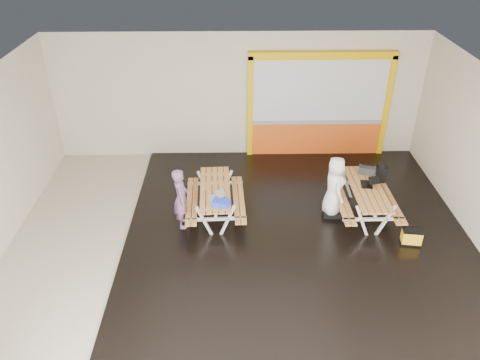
{
  "coord_description": "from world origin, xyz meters",
  "views": [
    {
      "loc": [
        -0.16,
        -8.02,
        6.47
      ],
      "look_at": [
        0.0,
        0.9,
        1.0
      ],
      "focal_mm": 35.1,
      "sensor_mm": 36.0,
      "label": 1
    }
  ],
  "objects_px": {
    "person_left": "(181,198)",
    "dark_case": "(332,213)",
    "person_right": "(334,186)",
    "fluke_bag": "(411,237)",
    "blue_pouch": "(221,202)",
    "laptop_right": "(369,183)",
    "toolbox": "(367,170)",
    "picnic_table_right": "(366,195)",
    "backpack": "(380,173)",
    "laptop_left": "(216,197)",
    "picnic_table_left": "(215,195)"
  },
  "relations": [
    {
      "from": "laptop_left",
      "to": "toolbox",
      "type": "bearing_deg",
      "value": 15.6
    },
    {
      "from": "fluke_bag",
      "to": "toolbox",
      "type": "bearing_deg",
      "value": 109.94
    },
    {
      "from": "toolbox",
      "to": "backpack",
      "type": "distance_m",
      "value": 0.43
    },
    {
      "from": "backpack",
      "to": "fluke_bag",
      "type": "relative_size",
      "value": 1.05
    },
    {
      "from": "picnic_table_left",
      "to": "picnic_table_right",
      "type": "height_order",
      "value": "picnic_table_right"
    },
    {
      "from": "backpack",
      "to": "laptop_right",
      "type": "bearing_deg",
      "value": -124.84
    },
    {
      "from": "laptop_left",
      "to": "fluke_bag",
      "type": "height_order",
      "value": "laptop_left"
    },
    {
      "from": "person_left",
      "to": "blue_pouch",
      "type": "bearing_deg",
      "value": -109.59
    },
    {
      "from": "laptop_right",
      "to": "fluke_bag",
      "type": "distance_m",
      "value": 1.51
    },
    {
      "from": "laptop_left",
      "to": "dark_case",
      "type": "height_order",
      "value": "laptop_left"
    },
    {
      "from": "person_right",
      "to": "toolbox",
      "type": "height_order",
      "value": "person_right"
    },
    {
      "from": "laptop_left",
      "to": "backpack",
      "type": "height_order",
      "value": "backpack"
    },
    {
      "from": "laptop_right",
      "to": "dark_case",
      "type": "distance_m",
      "value": 1.09
    },
    {
      "from": "person_left",
      "to": "dark_case",
      "type": "xyz_separation_m",
      "value": [
        3.43,
        0.35,
        -0.69
      ]
    },
    {
      "from": "blue_pouch",
      "to": "dark_case",
      "type": "bearing_deg",
      "value": 12.33
    },
    {
      "from": "picnic_table_right",
      "to": "backpack",
      "type": "xyz_separation_m",
      "value": [
        0.53,
        0.78,
        0.11
      ]
    },
    {
      "from": "picnic_table_left",
      "to": "person_right",
      "type": "relative_size",
      "value": 1.39
    },
    {
      "from": "laptop_right",
      "to": "person_right",
      "type": "bearing_deg",
      "value": -173.89
    },
    {
      "from": "laptop_right",
      "to": "blue_pouch",
      "type": "height_order",
      "value": "laptop_right"
    },
    {
      "from": "picnic_table_right",
      "to": "blue_pouch",
      "type": "bearing_deg",
      "value": -169.91
    },
    {
      "from": "blue_pouch",
      "to": "fluke_bag",
      "type": "xyz_separation_m",
      "value": [
        4.05,
        -0.48,
        -0.6
      ]
    },
    {
      "from": "picnic_table_left",
      "to": "laptop_left",
      "type": "height_order",
      "value": "laptop_left"
    },
    {
      "from": "person_left",
      "to": "dark_case",
      "type": "distance_m",
      "value": 3.51
    },
    {
      "from": "person_left",
      "to": "fluke_bag",
      "type": "distance_m",
      "value": 5.01
    },
    {
      "from": "picnic_table_left",
      "to": "picnic_table_right",
      "type": "bearing_deg",
      "value": -1.09
    },
    {
      "from": "laptop_right",
      "to": "toolbox",
      "type": "distance_m",
      "value": 0.52
    },
    {
      "from": "person_left",
      "to": "person_right",
      "type": "xyz_separation_m",
      "value": [
        3.42,
        0.41,
        0.01
      ]
    },
    {
      "from": "blue_pouch",
      "to": "dark_case",
      "type": "distance_m",
      "value": 2.7
    },
    {
      "from": "dark_case",
      "to": "fluke_bag",
      "type": "bearing_deg",
      "value": -34.67
    },
    {
      "from": "picnic_table_right",
      "to": "person_right",
      "type": "distance_m",
      "value": 0.77
    },
    {
      "from": "person_right",
      "to": "fluke_bag",
      "type": "xyz_separation_m",
      "value": [
        1.51,
        -1.1,
        -0.6
      ]
    },
    {
      "from": "picnic_table_right",
      "to": "fluke_bag",
      "type": "relative_size",
      "value": 4.35
    },
    {
      "from": "fluke_bag",
      "to": "blue_pouch",
      "type": "bearing_deg",
      "value": 173.27
    },
    {
      "from": "laptop_right",
      "to": "backpack",
      "type": "bearing_deg",
      "value": 55.16
    },
    {
      "from": "person_left",
      "to": "blue_pouch",
      "type": "relative_size",
      "value": 4.02
    },
    {
      "from": "person_right",
      "to": "laptop_left",
      "type": "height_order",
      "value": "person_right"
    },
    {
      "from": "person_right",
      "to": "backpack",
      "type": "distance_m",
      "value": 1.47
    },
    {
      "from": "picnic_table_left",
      "to": "blue_pouch",
      "type": "relative_size",
      "value": 5.6
    },
    {
      "from": "laptop_left",
      "to": "picnic_table_left",
      "type": "bearing_deg",
      "value": 95.25
    },
    {
      "from": "person_right",
      "to": "laptop_right",
      "type": "bearing_deg",
      "value": -93.21
    },
    {
      "from": "person_left",
      "to": "blue_pouch",
      "type": "distance_m",
      "value": 0.9
    },
    {
      "from": "laptop_left",
      "to": "blue_pouch",
      "type": "height_order",
      "value": "laptop_left"
    },
    {
      "from": "blue_pouch",
      "to": "toolbox",
      "type": "height_order",
      "value": "toolbox"
    },
    {
      "from": "laptop_right",
      "to": "blue_pouch",
      "type": "xyz_separation_m",
      "value": [
        -3.36,
        -0.71,
        -0.01
      ]
    },
    {
      "from": "fluke_bag",
      "to": "person_right",
      "type": "bearing_deg",
      "value": 143.78
    },
    {
      "from": "laptop_right",
      "to": "fluke_bag",
      "type": "relative_size",
      "value": 0.96
    },
    {
      "from": "blue_pouch",
      "to": "laptop_right",
      "type": "bearing_deg",
      "value": 11.97
    },
    {
      "from": "laptop_left",
      "to": "laptop_right",
      "type": "xyz_separation_m",
      "value": [
        3.47,
        0.48,
        0.02
      ]
    },
    {
      "from": "person_right",
      "to": "laptop_right",
      "type": "height_order",
      "value": "person_right"
    },
    {
      "from": "laptop_left",
      "to": "blue_pouch",
      "type": "relative_size",
      "value": 1.15
    }
  ]
}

